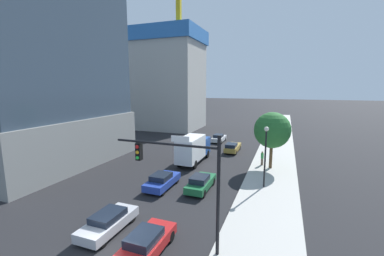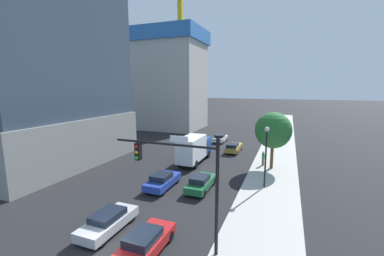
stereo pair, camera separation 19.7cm
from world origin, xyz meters
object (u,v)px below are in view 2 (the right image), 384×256
object	(u,v)px
car_green	(201,183)
car_silver	(108,221)
car_blue	(162,181)
car_gold	(234,147)
street_lamp	(266,148)
traffic_light_pole	(182,171)
pedestrian_green_shirt	(263,158)
construction_building	(170,74)
car_white	(220,138)
car_red	(146,242)
street_tree	(273,130)
box_truck	(194,148)

from	to	relation	value
car_green	car_silver	size ratio (longest dim) A/B	1.01
car_blue	car_gold	world-z (taller)	car_blue
street_lamp	traffic_light_pole	bearing A→B (deg)	-108.94
car_green	pedestrian_green_shirt	distance (m)	10.51
street_lamp	pedestrian_green_shirt	bearing A→B (deg)	96.53
construction_building	car_green	size ratio (longest dim) A/B	6.74
car_gold	car_white	bearing A→B (deg)	121.79
car_green	car_red	size ratio (longest dim) A/B	1.06
car_white	traffic_light_pole	bearing A→B (deg)	-79.56
traffic_light_pole	car_gold	xyz separation A→B (m)	(-1.77, 23.38, -4.16)
car_gold	car_silver	distance (m)	23.75
construction_building	traffic_light_pole	xyz separation A→B (m)	(20.33, -40.11, -7.58)
car_gold	car_red	distance (m)	24.59
street_tree	car_gold	bearing A→B (deg)	132.67
traffic_light_pole	pedestrian_green_shirt	xyz separation A→B (m)	(2.99, 17.87, -3.83)
car_green	car_red	xyz separation A→B (m)	(0.00, -9.73, 0.02)
street_tree	car_white	xyz separation A→B (m)	(-9.39, 12.10, -3.97)
traffic_light_pole	street_lamp	distance (m)	11.66
street_lamp	car_gold	xyz separation A→B (m)	(-5.55, 12.38, -3.26)
traffic_light_pole	car_white	size ratio (longest dim) A/B	1.66
car_green	car_silver	bearing A→B (deg)	-112.72
car_red	box_truck	size ratio (longest dim) A/B	0.58
car_white	car_silver	xyz separation A→B (m)	(-0.00, -29.30, -0.01)
car_green	box_truck	bearing A→B (deg)	115.07
traffic_light_pole	car_red	bearing A→B (deg)	-145.57
car_gold	car_green	bearing A→B (deg)	-90.00
car_gold	car_white	size ratio (longest dim) A/B	1.13
construction_building	car_blue	xyz separation A→B (m)	(14.95, -32.46, -11.73)
car_silver	street_lamp	bearing A→B (deg)	50.49
traffic_light_pole	car_red	size ratio (longest dim) A/B	1.62
car_red	construction_building	bearing A→B (deg)	114.19
car_white	street_tree	bearing A→B (deg)	-52.17
car_green	car_gold	bearing A→B (deg)	90.00
car_gold	car_white	xyz separation A→B (m)	(-3.61, 5.82, -0.02)
traffic_light_pole	pedestrian_green_shirt	distance (m)	18.52
traffic_light_pole	street_tree	xyz separation A→B (m)	(4.01, 17.10, -0.20)
box_truck	car_gold	bearing A→B (deg)	63.25
car_red	car_silver	size ratio (longest dim) A/B	0.95
street_lamp	car_red	size ratio (longest dim) A/B	1.37
street_lamp	car_gold	bearing A→B (deg)	114.13
street_lamp	car_blue	world-z (taller)	street_lamp
car_gold	car_blue	bearing A→B (deg)	-102.92
car_white	box_truck	bearing A→B (deg)	-90.00
street_tree	car_gold	distance (m)	9.41
car_white	car_silver	size ratio (longest dim) A/B	0.93
car_gold	car_white	distance (m)	6.84
car_green	construction_building	bearing A→B (deg)	120.43
car_silver	car_blue	bearing A→B (deg)	90.00
car_silver	street_tree	bearing A→B (deg)	61.36
car_silver	box_truck	distance (m)	16.37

